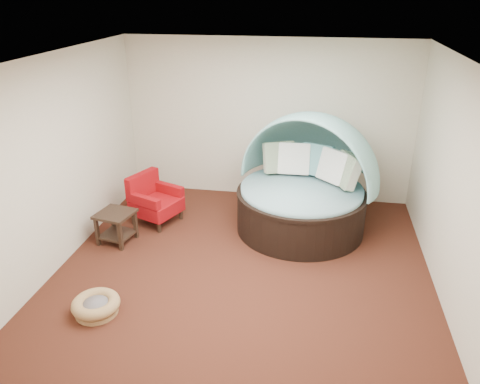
% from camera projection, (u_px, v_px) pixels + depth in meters
% --- Properties ---
extents(floor, '(5.00, 5.00, 0.00)m').
position_uv_depth(floor, '(244.00, 267.00, 6.45)').
color(floor, '#441F13').
rests_on(floor, ground).
extents(wall_back, '(5.00, 0.00, 5.00)m').
position_uv_depth(wall_back, '(268.00, 121.00, 8.14)').
color(wall_back, beige).
rests_on(wall_back, floor).
extents(wall_front, '(5.00, 0.00, 5.00)m').
position_uv_depth(wall_front, '(192.00, 288.00, 3.63)').
color(wall_front, beige).
rests_on(wall_front, floor).
extents(wall_left, '(0.00, 5.00, 5.00)m').
position_uv_depth(wall_left, '(61.00, 161.00, 6.28)').
color(wall_left, beige).
rests_on(wall_left, floor).
extents(wall_right, '(0.00, 5.00, 5.00)m').
position_uv_depth(wall_right, '(454.00, 186.00, 5.49)').
color(wall_right, beige).
rests_on(wall_right, floor).
extents(ceiling, '(5.00, 5.00, 0.00)m').
position_uv_depth(ceiling, '(245.00, 58.00, 5.32)').
color(ceiling, white).
rests_on(ceiling, wall_back).
extents(canopy_daybed, '(2.62, 2.58, 1.83)m').
position_uv_depth(canopy_daybed, '(305.00, 177.00, 7.20)').
color(canopy_daybed, black).
rests_on(canopy_daybed, floor).
extents(pet_basket, '(0.75, 0.75, 0.20)m').
position_uv_depth(pet_basket, '(96.00, 305.00, 5.50)').
color(pet_basket, olive).
rests_on(pet_basket, floor).
extents(red_armchair, '(0.88, 0.88, 0.80)m').
position_uv_depth(red_armchair, '(154.00, 200.00, 7.58)').
color(red_armchair, black).
rests_on(red_armchair, floor).
extents(side_table, '(0.59, 0.59, 0.48)m').
position_uv_depth(side_table, '(116.00, 223.00, 6.97)').
color(side_table, black).
rests_on(side_table, floor).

